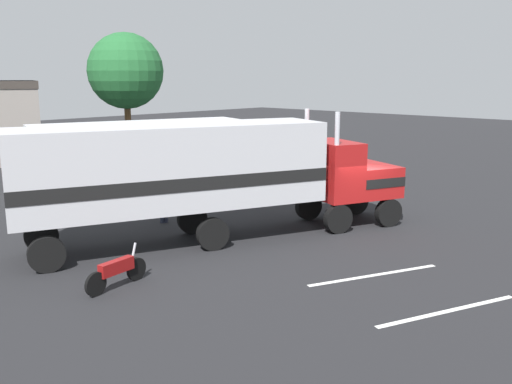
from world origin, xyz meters
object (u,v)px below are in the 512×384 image
object	(u,v)px
parked_bus	(140,147)
semi_truck	(204,171)
motorcycle	(117,271)
tree_center	(126,71)
person_bystander	(163,200)

from	to	relation	value
parked_bus	semi_truck	bearing A→B (deg)	-113.83
semi_truck	motorcycle	size ratio (longest dim) A/B	6.68
semi_truck	tree_center	xyz separation A→B (m)	(9.79, 19.04, 3.54)
tree_center	motorcycle	bearing A→B (deg)	-124.99
semi_truck	tree_center	distance (m)	21.70
parked_bus	motorcycle	size ratio (longest dim) A/B	5.36
semi_truck	person_bystander	distance (m)	3.57
person_bystander	semi_truck	bearing A→B (deg)	-100.31
person_bystander	parked_bus	distance (m)	8.05
motorcycle	tree_center	size ratio (longest dim) A/B	0.24
semi_truck	person_bystander	world-z (taller)	semi_truck
person_bystander	tree_center	bearing A→B (deg)	59.92
semi_truck	person_bystander	bearing A→B (deg)	79.69
semi_truck	motorcycle	world-z (taller)	semi_truck
motorcycle	person_bystander	bearing A→B (deg)	42.10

